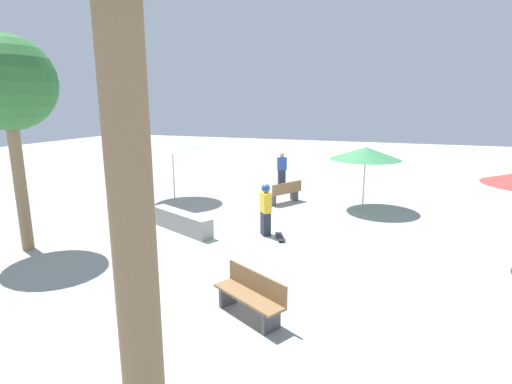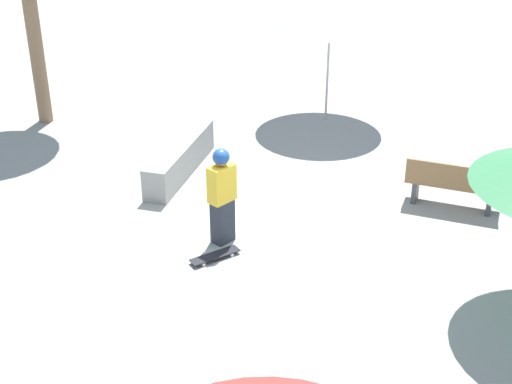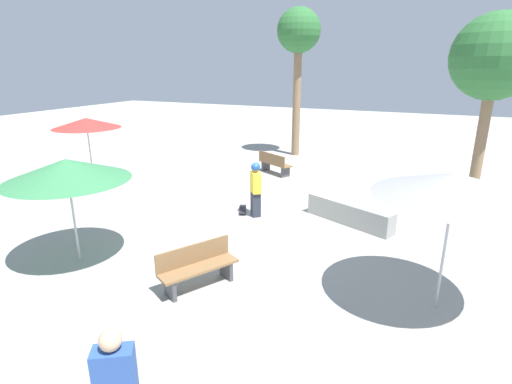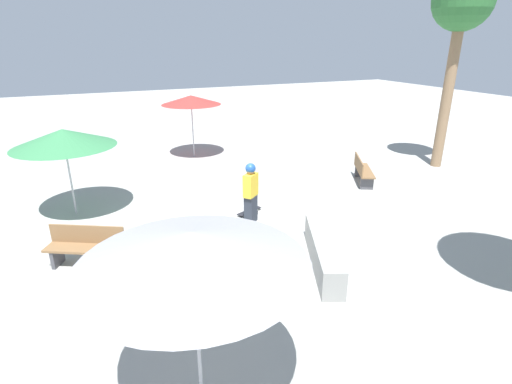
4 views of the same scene
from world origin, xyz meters
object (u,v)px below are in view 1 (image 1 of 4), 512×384
at_px(concrete_ledge, 181,222).
at_px(skater_main, 266,208).
at_px(bystander_watching, 282,169).
at_px(shade_umbrella_grey, 172,144).
at_px(bench_far, 285,192).
at_px(palm_tree_center_left, 7,85).
at_px(skateboard, 280,237).
at_px(bench_near, 251,295).
at_px(shade_umbrella_green, 366,153).

bearing_deg(concrete_ledge, skater_main, 11.66).
bearing_deg(bystander_watching, shade_umbrella_grey, 22.70).
relative_size(bench_far, palm_tree_center_left, 0.29).
distance_m(shade_umbrella_grey, bystander_watching, 5.76).
relative_size(skateboard, concrete_ledge, 0.32).
bearing_deg(palm_tree_center_left, bystander_watching, 69.40).
bearing_deg(bench_near, shade_umbrella_green, -68.84).
bearing_deg(skateboard, bench_near, -15.23).
bearing_deg(shade_umbrella_grey, bench_near, -50.15).
height_order(skateboard, shade_umbrella_grey, shade_umbrella_grey).
bearing_deg(bench_near, concrete_ledge, -17.28).
bearing_deg(shade_umbrella_green, skateboard, -114.14).
distance_m(bench_far, bystander_watching, 3.56).
relative_size(bench_far, shade_umbrella_grey, 0.60).
height_order(bench_far, bystander_watching, bystander_watching).
height_order(skater_main, bench_near, skater_main).
bearing_deg(bystander_watching, bench_far, 76.27).
bearing_deg(bench_far, shade_umbrella_green, -57.91).
xyz_separation_m(skateboard, shade_umbrella_grey, (-5.40, 2.98, 2.25)).
distance_m(palm_tree_center_left, bystander_watching, 12.00).
relative_size(shade_umbrella_green, bystander_watching, 1.63).
distance_m(shade_umbrella_grey, palm_tree_center_left, 6.56).
bearing_deg(concrete_ledge, bench_far, 65.92).
height_order(concrete_ledge, bench_near, bench_near).
distance_m(skater_main, concrete_ledge, 2.71).
height_order(bench_far, shade_umbrella_green, shade_umbrella_green).
distance_m(shade_umbrella_green, bystander_watching, 5.39).
distance_m(skater_main, bench_near, 4.75).
relative_size(bench_far, shade_umbrella_green, 0.62).
height_order(shade_umbrella_green, palm_tree_center_left, palm_tree_center_left).
relative_size(bench_near, palm_tree_center_left, 0.29).
distance_m(skater_main, palm_tree_center_left, 7.50).
xyz_separation_m(bench_near, shade_umbrella_grey, (-6.15, 7.36, 1.89)).
xyz_separation_m(bench_near, bench_far, (-1.83, 8.56, 0.00)).
relative_size(skater_main, concrete_ledge, 0.62).
bearing_deg(bench_near, skateboard, -51.33).
bearing_deg(bench_far, shade_umbrella_grey, 134.33).
height_order(concrete_ledge, palm_tree_center_left, palm_tree_center_left).
relative_size(skateboard, bystander_watching, 0.51).
bearing_deg(skateboard, palm_tree_center_left, -87.73).
xyz_separation_m(shade_umbrella_green, bystander_watching, (-4.14, 3.19, -1.31)).
bearing_deg(concrete_ledge, palm_tree_center_left, -137.74).
xyz_separation_m(skater_main, bystander_watching, (-1.69, 7.35, -0.06)).
distance_m(concrete_ledge, shade_umbrella_green, 7.13).
bearing_deg(skater_main, skateboard, 32.66).
bearing_deg(shade_umbrella_grey, shade_umbrella_green, 10.51).
distance_m(skater_main, bystander_watching, 7.55).
xyz_separation_m(bench_near, bystander_watching, (-2.95, 11.91, 0.37)).
xyz_separation_m(skateboard, palm_tree_center_left, (-6.23, -3.20, 4.29)).
height_order(skateboard, shade_umbrella_green, shade_umbrella_green).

